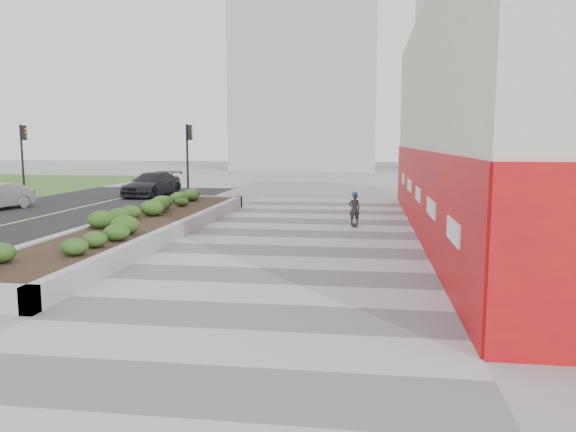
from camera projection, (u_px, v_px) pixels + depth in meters
name	position (u px, v px, depth m)	size (l,w,h in m)	color
ground	(261.00, 296.00, 12.00)	(160.00, 160.00, 0.00)	gray
walkway	(282.00, 265.00, 14.95)	(8.00, 36.00, 0.01)	#A8A8AD
building	(508.00, 121.00, 19.32)	(6.04, 24.08, 8.00)	beige
planter	(144.00, 224.00, 19.58)	(3.00, 18.00, 0.90)	#9E9EA0
traffic_signal_near	(189.00, 151.00, 29.81)	(0.33, 0.28, 4.20)	black
traffic_signal_far	(23.00, 151.00, 30.60)	(0.33, 0.28, 4.20)	black
distant_bldg_north_l	(306.00, 83.00, 65.35)	(16.00, 12.00, 20.00)	#ADAAA3
distant_bldg_north_r	(477.00, 68.00, 67.23)	(14.00, 10.00, 24.00)	#ADAAA3
manhole_cover	(301.00, 266.00, 14.88)	(0.44, 0.44, 0.01)	#595654
skateboarder	(354.00, 209.00, 21.76)	(0.50, 0.74, 1.37)	beige
car_dark	(152.00, 184.00, 33.87)	(2.00, 4.91, 1.43)	black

